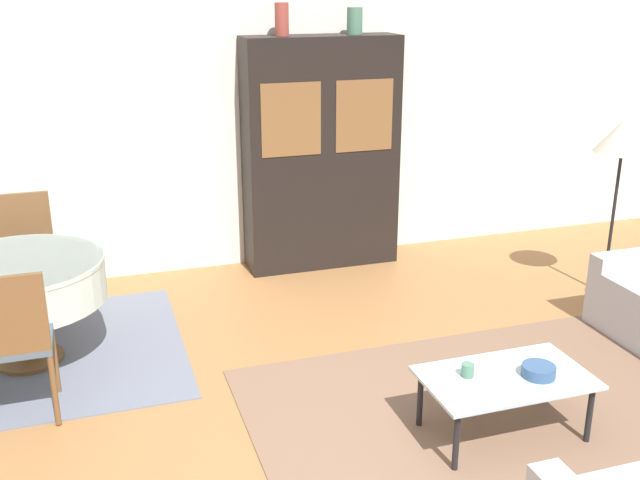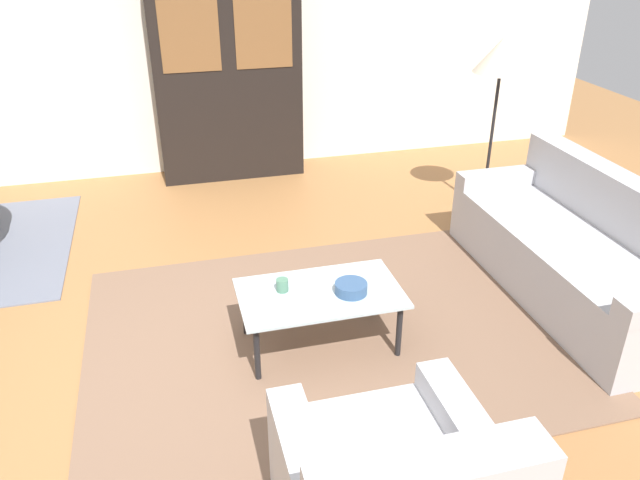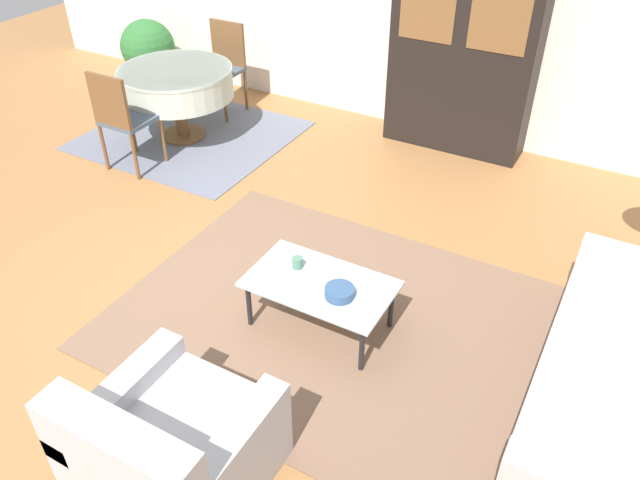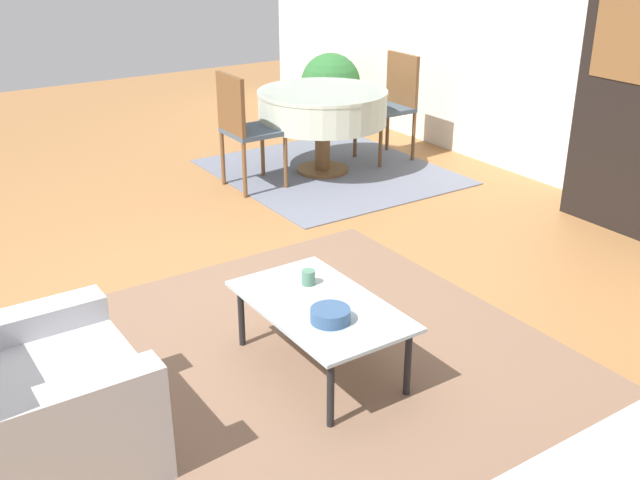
{
  "view_description": "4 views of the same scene",
  "coord_description": "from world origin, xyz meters",
  "px_view_note": "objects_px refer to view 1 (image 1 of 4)",
  "views": [
    {
      "loc": [
        -1.26,
        -3.08,
        2.59
      ],
      "look_at": [
        0.2,
        1.4,
        0.95
      ],
      "focal_mm": 42.0,
      "sensor_mm": 36.0,
      "label": 1
    },
    {
      "loc": [
        0.16,
        -2.83,
        2.42
      ],
      "look_at": [
        0.98,
        0.27,
        0.75
      ],
      "focal_mm": 35.0,
      "sensor_mm": 36.0,
      "label": 2
    },
    {
      "loc": [
        2.55,
        -2.55,
        3.09
      ],
      "look_at": [
        0.98,
        0.27,
        0.75
      ],
      "focal_mm": 35.0,
      "sensor_mm": 36.0,
      "label": 3
    },
    {
      "loc": [
        3.78,
        -1.6,
        2.22
      ],
      "look_at": [
        0.98,
        0.27,
        0.75
      ],
      "focal_mm": 42.0,
      "sensor_mm": 36.0,
      "label": 4
    }
  ],
  "objects_px": {
    "dining_table": "(19,282)",
    "dining_chair_near": "(12,337)",
    "display_cabinet": "(321,154)",
    "vase_short": "(355,21)",
    "coffee_table": "(506,382)",
    "floor_lamp": "(623,141)",
    "dining_chair_far": "(25,249)",
    "bowl": "(539,371)",
    "vase_tall": "(282,19)",
    "cup": "(468,370)"
  },
  "relations": [
    {
      "from": "coffee_table",
      "to": "floor_lamp",
      "type": "height_order",
      "value": "floor_lamp"
    },
    {
      "from": "display_cabinet",
      "to": "vase_tall",
      "type": "height_order",
      "value": "vase_tall"
    },
    {
      "from": "coffee_table",
      "to": "dining_chair_far",
      "type": "relative_size",
      "value": 0.99
    },
    {
      "from": "dining_chair_far",
      "to": "cup",
      "type": "distance_m",
      "value": 3.62
    },
    {
      "from": "display_cabinet",
      "to": "vase_short",
      "type": "distance_m",
      "value": 1.22
    },
    {
      "from": "coffee_table",
      "to": "bowl",
      "type": "relative_size",
      "value": 5.01
    },
    {
      "from": "bowl",
      "to": "floor_lamp",
      "type": "bearing_deg",
      "value": 42.84
    },
    {
      "from": "coffee_table",
      "to": "dining_chair_far",
      "type": "bearing_deg",
      "value": 135.81
    },
    {
      "from": "dining_chair_far",
      "to": "coffee_table",
      "type": "bearing_deg",
      "value": 135.81
    },
    {
      "from": "floor_lamp",
      "to": "bowl",
      "type": "relative_size",
      "value": 7.83
    },
    {
      "from": "floor_lamp",
      "to": "vase_short",
      "type": "xyz_separation_m",
      "value": [
        -1.8,
        1.49,
        0.9
      ]
    },
    {
      "from": "dining_chair_near",
      "to": "bowl",
      "type": "relative_size",
      "value": 5.06
    },
    {
      "from": "dining_chair_near",
      "to": "coffee_table",
      "type": "bearing_deg",
      "value": -20.86
    },
    {
      "from": "coffee_table",
      "to": "floor_lamp",
      "type": "distance_m",
      "value": 2.75
    },
    {
      "from": "dining_table",
      "to": "dining_chair_near",
      "type": "bearing_deg",
      "value": -90.0
    },
    {
      "from": "dining_table",
      "to": "vase_tall",
      "type": "distance_m",
      "value": 3.07
    },
    {
      "from": "dining_chair_far",
      "to": "bowl",
      "type": "height_order",
      "value": "dining_chair_far"
    },
    {
      "from": "display_cabinet",
      "to": "cup",
      "type": "xyz_separation_m",
      "value": [
        -0.09,
        -3.04,
        -0.63
      ]
    },
    {
      "from": "vase_tall",
      "to": "vase_short",
      "type": "xyz_separation_m",
      "value": [
        0.67,
        0.0,
        -0.02
      ]
    },
    {
      "from": "coffee_table",
      "to": "cup",
      "type": "distance_m",
      "value": 0.24
    },
    {
      "from": "coffee_table",
      "to": "dining_chair_near",
      "type": "distance_m",
      "value": 2.94
    },
    {
      "from": "display_cabinet",
      "to": "dining_chair_near",
      "type": "bearing_deg",
      "value": -141.72
    },
    {
      "from": "vase_short",
      "to": "display_cabinet",
      "type": "bearing_deg",
      "value": -179.83
    },
    {
      "from": "dining_table",
      "to": "bowl",
      "type": "bearing_deg",
      "value": -33.24
    },
    {
      "from": "dining_chair_far",
      "to": "vase_tall",
      "type": "relative_size",
      "value": 3.6
    },
    {
      "from": "cup",
      "to": "bowl",
      "type": "distance_m",
      "value": 0.42
    },
    {
      "from": "dining_chair_far",
      "to": "vase_tall",
      "type": "distance_m",
      "value": 2.86
    },
    {
      "from": "dining_chair_near",
      "to": "vase_tall",
      "type": "xyz_separation_m",
      "value": [
        2.26,
        2.07,
        1.7
      ]
    },
    {
      "from": "cup",
      "to": "display_cabinet",
      "type": "bearing_deg",
      "value": 88.24
    },
    {
      "from": "coffee_table",
      "to": "bowl",
      "type": "distance_m",
      "value": 0.2
    },
    {
      "from": "bowl",
      "to": "vase_tall",
      "type": "relative_size",
      "value": 0.71
    },
    {
      "from": "vase_short",
      "to": "cup",
      "type": "bearing_deg",
      "value": -97.61
    },
    {
      "from": "vase_short",
      "to": "vase_tall",
      "type": "bearing_deg",
      "value": 180.0
    },
    {
      "from": "dining_chair_far",
      "to": "cup",
      "type": "height_order",
      "value": "dining_chair_far"
    },
    {
      "from": "display_cabinet",
      "to": "vase_short",
      "type": "xyz_separation_m",
      "value": [
        0.31,
        0.0,
        1.18
      ]
    },
    {
      "from": "floor_lamp",
      "to": "dining_chair_near",
      "type": "bearing_deg",
      "value": -173.07
    },
    {
      "from": "coffee_table",
      "to": "display_cabinet",
      "type": "height_order",
      "value": "display_cabinet"
    },
    {
      "from": "bowl",
      "to": "dining_table",
      "type": "bearing_deg",
      "value": 146.76
    },
    {
      "from": "floor_lamp",
      "to": "vase_tall",
      "type": "relative_size",
      "value": 5.57
    },
    {
      "from": "vase_tall",
      "to": "coffee_table",
      "type": "bearing_deg",
      "value": -81.22
    },
    {
      "from": "coffee_table",
      "to": "dining_table",
      "type": "distance_m",
      "value": 3.32
    },
    {
      "from": "dining_table",
      "to": "display_cabinet",
      "type": "bearing_deg",
      "value": 25.62
    },
    {
      "from": "coffee_table",
      "to": "vase_tall",
      "type": "relative_size",
      "value": 3.57
    },
    {
      "from": "bowl",
      "to": "vase_short",
      "type": "height_order",
      "value": "vase_short"
    },
    {
      "from": "display_cabinet",
      "to": "coffee_table",
      "type": "bearing_deg",
      "value": -87.71
    },
    {
      "from": "dining_chair_near",
      "to": "floor_lamp",
      "type": "distance_m",
      "value": 4.82
    },
    {
      "from": "dining_chair_near",
      "to": "vase_short",
      "type": "bearing_deg",
      "value": 35.19
    },
    {
      "from": "vase_tall",
      "to": "vase_short",
      "type": "height_order",
      "value": "vase_tall"
    },
    {
      "from": "coffee_table",
      "to": "bowl",
      "type": "height_order",
      "value": "bowl"
    },
    {
      "from": "bowl",
      "to": "dining_chair_far",
      "type": "bearing_deg",
      "value": 136.99
    }
  ]
}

